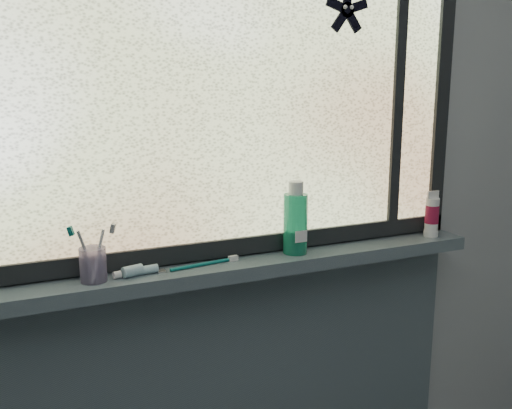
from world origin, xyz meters
name	(u,v)px	position (x,y,z in m)	size (l,w,h in m)	color
wall_back	(215,178)	(0.00, 1.30, 1.25)	(3.00, 0.01, 2.50)	#9EA3A8
windowsill	(226,269)	(0.00, 1.23, 1.00)	(1.62, 0.14, 0.04)	#485760
window_pane	(217,76)	(0.00, 1.28, 1.53)	(1.50, 0.01, 1.00)	silver
frame_bottom	(219,248)	(0.00, 1.28, 1.05)	(1.60, 0.03, 0.05)	black
frame_right	(442,78)	(0.78, 1.28, 1.53)	(0.05, 0.03, 1.10)	black
frame_mullion	(398,78)	(0.60, 1.28, 1.53)	(0.04, 0.03, 1.00)	black
starfish_sticker	(347,10)	(0.40, 1.27, 1.72)	(0.15, 0.02, 0.15)	black
toothpaste_tube	(139,270)	(-0.25, 1.22, 1.03)	(0.17, 0.04, 0.03)	white
toothbrush_cup	(93,265)	(-0.36, 1.22, 1.06)	(0.07, 0.07, 0.09)	#B2A0D4
toothbrush_lying	(201,264)	(-0.07, 1.23, 1.03)	(0.22, 0.02, 0.01)	#0B6765
mouthwash_bottle	(295,218)	(0.22, 1.23, 1.13)	(0.07, 0.07, 0.18)	#21AC7B
cream_tube	(432,212)	(0.72, 1.22, 1.10)	(0.04, 0.04, 0.11)	silver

